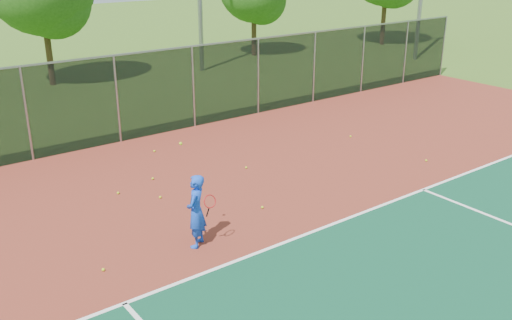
# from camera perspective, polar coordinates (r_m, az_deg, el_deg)

# --- Properties ---
(ground) EXTENTS (120.00, 120.00, 0.00)m
(ground) POSITION_cam_1_polar(r_m,az_deg,el_deg) (13.66, 21.22, -8.99)
(ground) COLOR #365C1A
(ground) RESTS_ON ground
(court_apron) EXTENTS (30.00, 20.00, 0.02)m
(court_apron) POSITION_cam_1_polar(r_m,az_deg,el_deg) (14.62, 14.67, -6.11)
(court_apron) COLOR maroon
(court_apron) RESTS_ON ground
(fence_back) EXTENTS (30.00, 0.06, 3.03)m
(fence_back) POSITION_cam_1_polar(r_m,az_deg,el_deg) (21.30, -6.29, 7.37)
(fence_back) COLOR black
(fence_back) RESTS_ON court_apron
(tennis_player) EXTENTS (0.74, 0.77, 2.52)m
(tennis_player) POSITION_cam_1_polar(r_m,az_deg,el_deg) (12.83, -6.00, -5.09)
(tennis_player) COLOR blue
(tennis_player) RESTS_ON court_apron
(practice_ball_0) EXTENTS (0.07, 0.07, 0.07)m
(practice_ball_0) POSITION_cam_1_polar(r_m,az_deg,el_deg) (15.64, -9.55, -3.68)
(practice_ball_0) COLOR #AECE18
(practice_ball_0) RESTS_ON court_apron
(practice_ball_1) EXTENTS (0.07, 0.07, 0.07)m
(practice_ball_1) POSITION_cam_1_polar(r_m,az_deg,el_deg) (20.56, 9.44, 2.35)
(practice_ball_1) COLOR #AECE18
(practice_ball_1) RESTS_ON court_apron
(practice_ball_2) EXTENTS (0.07, 0.07, 0.07)m
(practice_ball_2) POSITION_cam_1_polar(r_m,az_deg,el_deg) (17.44, -0.99, -0.75)
(practice_ball_2) COLOR #AECE18
(practice_ball_2) RESTS_ON court_apron
(practice_ball_3) EXTENTS (0.07, 0.07, 0.07)m
(practice_ball_3) POSITION_cam_1_polar(r_m,az_deg,el_deg) (16.90, -10.29, -1.83)
(practice_ball_3) COLOR #AECE18
(practice_ball_3) RESTS_ON court_apron
(practice_ball_4) EXTENTS (0.07, 0.07, 0.07)m
(practice_ball_4) POSITION_cam_1_polar(r_m,az_deg,el_deg) (16.13, -13.62, -3.22)
(practice_ball_4) COLOR #AECE18
(practice_ball_4) RESTS_ON court_apron
(practice_ball_5) EXTENTS (0.07, 0.07, 0.07)m
(practice_ball_5) POSITION_cam_1_polar(r_m,az_deg,el_deg) (14.85, 0.64, -4.75)
(practice_ball_5) COLOR #AECE18
(practice_ball_5) RESTS_ON court_apron
(practice_ball_6) EXTENTS (0.07, 0.07, 0.07)m
(practice_ball_6) POSITION_cam_1_polar(r_m,az_deg,el_deg) (12.60, -15.03, -10.55)
(practice_ball_6) COLOR #AECE18
(practice_ball_6) RESTS_ON court_apron
(practice_ball_7) EXTENTS (0.07, 0.07, 0.07)m
(practice_ball_7) POSITION_cam_1_polar(r_m,az_deg,el_deg) (19.13, -10.13, 0.89)
(practice_ball_7) COLOR #AECE18
(practice_ball_7) RESTS_ON court_apron
(practice_ball_8) EXTENTS (0.07, 0.07, 0.07)m
(practice_ball_8) POSITION_cam_1_polar(r_m,az_deg,el_deg) (18.80, 16.66, -0.04)
(practice_ball_8) COLOR #AECE18
(practice_ball_8) RESTS_ON court_apron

